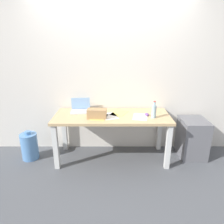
{
  "coord_description": "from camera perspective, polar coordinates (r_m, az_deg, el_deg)",
  "views": [
    {
      "loc": [
        0.0,
        -2.9,
        1.81
      ],
      "look_at": [
        0.0,
        0.0,
        0.8
      ],
      "focal_mm": 32.34,
      "sensor_mm": 36.0,
      "label": 1
    }
  ],
  "objects": [
    {
      "name": "paper_sheet_center",
      "position": [
        3.04,
        -0.69,
        -1.17
      ],
      "size": [
        0.29,
        0.35,
        0.0
      ],
      "primitive_type": "cube",
      "rotation": [
        0.0,
        0.0,
        0.3
      ],
      "color": "white",
      "rests_on": "desk"
    },
    {
      "name": "back_wall",
      "position": [
        3.35,
        0.0,
        10.51
      ],
      "size": [
        5.2,
        0.08,
        2.6
      ],
      "primitive_type": "cube",
      "color": "silver",
      "rests_on": "ground"
    },
    {
      "name": "paper_sheet_front_right",
      "position": [
        3.04,
        7.98,
        -1.34
      ],
      "size": [
        0.26,
        0.33,
        0.0
      ],
      "primitive_type": "cube",
      "rotation": [
        0.0,
        0.0,
        -0.19
      ],
      "color": "white",
      "rests_on": "desk"
    },
    {
      "name": "paper_sheet_near_back",
      "position": [
        3.18,
        2.06,
        -0.28
      ],
      "size": [
        0.32,
        0.36,
        0.0
      ],
      "primitive_type": "cube",
      "rotation": [
        0.0,
        0.0,
        -0.46
      ],
      "color": "#F4E06B",
      "rests_on": "desk"
    },
    {
      "name": "desk",
      "position": [
        3.12,
        0.0,
        -2.63
      ],
      "size": [
        1.77,
        0.7,
        0.75
      ],
      "color": "tan",
      "rests_on": "ground"
    },
    {
      "name": "water_cooler_jug",
      "position": [
        3.55,
        -22.28,
        -8.92
      ],
      "size": [
        0.26,
        0.26,
        0.48
      ],
      "color": "#598CC6",
      "rests_on": "ground"
    },
    {
      "name": "ground_plane",
      "position": [
        3.42,
        0.0,
        -12.7
      ],
      "size": [
        8.0,
        8.0,
        0.0
      ],
      "primitive_type": "plane",
      "color": "#515459"
    },
    {
      "name": "cardboard_box",
      "position": [
        2.96,
        -4.31,
        -0.44
      ],
      "size": [
        0.28,
        0.16,
        0.14
      ],
      "primitive_type": "cube",
      "rotation": [
        0.0,
        0.0,
        -0.05
      ],
      "color": "tan",
      "rests_on": "desk"
    },
    {
      "name": "laptop_left",
      "position": [
        3.28,
        -8.9,
        0.87
      ],
      "size": [
        0.31,
        0.25,
        0.21
      ],
      "color": "silver",
      "rests_on": "desk"
    },
    {
      "name": "filing_cabinet",
      "position": [
        3.58,
        21.72,
        -6.83
      ],
      "size": [
        0.4,
        0.48,
        0.64
      ],
      "primitive_type": "cube",
      "color": "slate",
      "rests_on": "ground"
    },
    {
      "name": "beer_bottle",
      "position": [
        3.01,
        11.79,
        0.22
      ],
      "size": [
        0.07,
        0.07,
        0.25
      ],
      "color": "#99B7C1",
      "rests_on": "desk"
    },
    {
      "name": "paper_yellow_folder",
      "position": [
        3.01,
        -3.62,
        -1.42
      ],
      "size": [
        0.28,
        0.34,
        0.0
      ],
      "primitive_type": "cube",
      "rotation": [
        0.0,
        0.0,
        -0.25
      ],
      "color": "#F4E06B",
      "rests_on": "desk"
    },
    {
      "name": "computer_mouse",
      "position": [
        3.11,
        9.83,
        -0.68
      ],
      "size": [
        0.07,
        0.1,
        0.03
      ],
      "primitive_type": "ellipsoid",
      "rotation": [
        0.0,
        0.0,
        -0.07
      ],
      "color": "#724799",
      "rests_on": "desk"
    }
  ]
}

